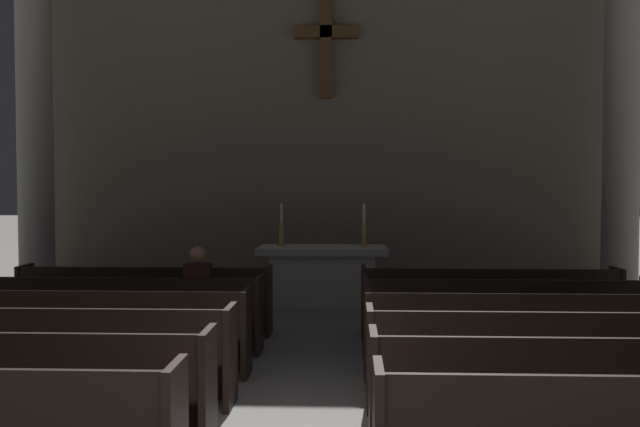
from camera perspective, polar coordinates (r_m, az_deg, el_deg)
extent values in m
cube|color=black|center=(6.81, -22.98, -14.00)|extent=(3.35, 0.04, 0.40)
cube|color=black|center=(6.03, -8.68, -13.27)|extent=(0.06, 0.50, 0.95)
cube|color=black|center=(7.54, -20.05, -10.57)|extent=(3.35, 0.40, 0.05)
cube|color=black|center=(7.28, -20.77, -8.83)|extent=(3.35, 0.05, 0.50)
cube|color=black|center=(7.75, -19.51, -11.90)|extent=(3.35, 0.04, 0.40)
cube|color=black|center=(7.05, -6.97, -10.93)|extent=(0.06, 0.50, 0.95)
cube|color=black|center=(8.52, -17.26, -9.02)|extent=(3.35, 0.40, 0.05)
cube|color=black|center=(8.26, -17.82, -7.45)|extent=(3.35, 0.05, 0.50)
cube|color=black|center=(8.73, -16.84, -10.24)|extent=(3.35, 0.04, 0.40)
cube|color=black|center=(8.08, -5.72, -9.18)|extent=(0.06, 0.50, 0.95)
cube|color=black|center=(9.52, -15.07, -7.78)|extent=(3.35, 0.40, 0.05)
cube|color=black|center=(9.26, -15.51, -6.34)|extent=(3.35, 0.05, 0.50)
cube|color=black|center=(9.73, -14.74, -8.90)|extent=(3.35, 0.04, 0.40)
cube|color=black|center=(9.13, -4.76, -7.82)|extent=(0.06, 0.50, 0.95)
cube|color=black|center=(10.53, -13.31, -6.77)|extent=(3.35, 0.40, 0.05)
cube|color=black|center=(10.28, -13.67, -5.45)|extent=(3.35, 0.05, 0.50)
cube|color=black|center=(10.74, -13.04, -7.80)|extent=(3.35, 0.04, 0.40)
cube|color=black|center=(10.18, -4.01, -6.74)|extent=(0.06, 0.50, 0.95)
cube|color=black|center=(11.08, -21.90, -6.16)|extent=(0.06, 0.50, 0.95)
cube|color=black|center=(6.24, 20.41, -13.32)|extent=(3.35, 0.40, 0.05)
cube|color=black|center=(5.97, 21.13, -11.34)|extent=(3.35, 0.05, 0.50)
cube|color=black|center=(6.47, 19.87, -14.82)|extent=(3.35, 0.04, 0.40)
cube|color=black|center=(5.92, 4.14, -13.53)|extent=(0.06, 0.50, 0.95)
cube|color=black|center=(7.24, 17.73, -11.08)|extent=(3.35, 0.40, 0.05)
cube|color=black|center=(6.97, 18.26, -9.30)|extent=(3.35, 0.05, 0.50)
cube|color=black|center=(7.46, 17.33, -12.44)|extent=(3.35, 0.04, 0.40)
cube|color=black|center=(6.96, 3.87, -11.09)|extent=(0.06, 0.50, 0.95)
cube|color=black|center=(8.25, 15.73, -9.37)|extent=(3.35, 0.40, 0.05)
cube|color=black|center=(7.99, 16.13, -7.76)|extent=(3.35, 0.05, 0.50)
cube|color=black|center=(8.47, 15.43, -10.61)|extent=(3.35, 0.04, 0.40)
cube|color=black|center=(8.01, 3.66, -9.28)|extent=(0.06, 0.50, 0.95)
cube|color=black|center=(9.28, 14.19, -8.03)|extent=(3.35, 0.40, 0.05)
cube|color=black|center=(9.02, 14.50, -6.57)|extent=(3.35, 0.05, 0.50)
cube|color=black|center=(9.50, 13.95, -9.17)|extent=(3.35, 0.04, 0.40)
cube|color=black|center=(9.06, 3.51, -7.89)|extent=(0.06, 0.50, 0.95)
cube|color=black|center=(10.32, 12.96, -6.96)|extent=(3.35, 0.40, 0.05)
cube|color=black|center=(10.06, 13.21, -5.62)|extent=(3.35, 0.05, 0.50)
cube|color=black|center=(10.53, 12.77, -8.00)|extent=(3.35, 0.04, 0.40)
cube|color=black|center=(10.12, 3.39, -6.80)|extent=(0.06, 0.50, 0.95)
cube|color=black|center=(10.73, 22.02, -6.44)|extent=(0.06, 0.50, 0.95)
cube|color=#9E998E|center=(14.07, -21.04, -5.87)|extent=(0.86, 0.86, 0.20)
cylinder|color=#9E998E|center=(14.00, -21.27, 8.40)|extent=(0.61, 0.61, 7.18)
cube|color=#9E998E|center=(13.72, 22.15, -6.10)|extent=(0.86, 0.86, 0.20)
cylinder|color=#9E998E|center=(13.65, 22.39, 8.54)|extent=(0.61, 0.61, 7.18)
cube|color=#A8A399|center=(12.53, 0.21, -5.15)|extent=(1.76, 0.72, 0.88)
cube|color=#A8A399|center=(12.47, 0.21, -2.87)|extent=(2.20, 0.90, 0.12)
cube|color=silver|center=(12.47, 0.21, -2.58)|extent=(2.09, 0.85, 0.01)
cylinder|color=#B79338|center=(12.51, -3.00, -2.48)|extent=(0.16, 0.16, 0.02)
cylinder|color=#B79338|center=(12.50, -3.00, -1.63)|extent=(0.07, 0.07, 0.40)
cylinder|color=silver|center=(12.48, -3.01, 0.04)|extent=(0.04, 0.04, 0.33)
cylinder|color=#B79338|center=(12.46, 3.43, -2.50)|extent=(0.16, 0.16, 0.02)
cylinder|color=#B79338|center=(12.44, 3.43, -1.64)|extent=(0.07, 0.07, 0.40)
cylinder|color=silver|center=(12.42, 3.44, 0.03)|extent=(0.04, 0.04, 0.33)
cube|color=#706656|center=(14.55, 0.51, 10.94)|extent=(11.16, 0.25, 8.49)
cube|color=brown|center=(14.39, 0.48, 12.75)|extent=(0.23, 0.23, 1.92)
cube|color=brown|center=(14.44, 0.48, 13.87)|extent=(1.23, 0.23, 0.23)
cube|color=#26262B|center=(9.49, -9.09, -8.99)|extent=(0.24, 0.14, 0.45)
cube|color=#26262B|center=(9.31, -9.26, -7.42)|extent=(0.28, 0.36, 0.12)
cube|color=#381919|center=(9.13, -9.44, -5.52)|extent=(0.32, 0.20, 0.54)
sphere|color=#9E7051|center=(9.09, -9.46, -3.15)|extent=(0.20, 0.20, 0.20)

